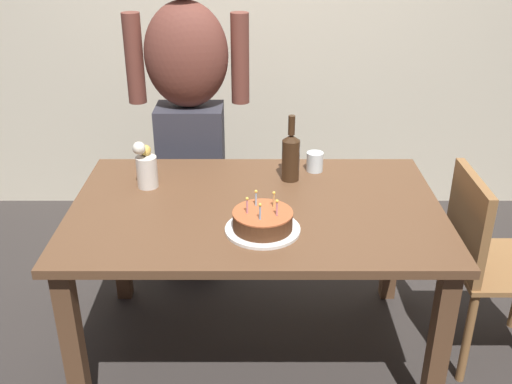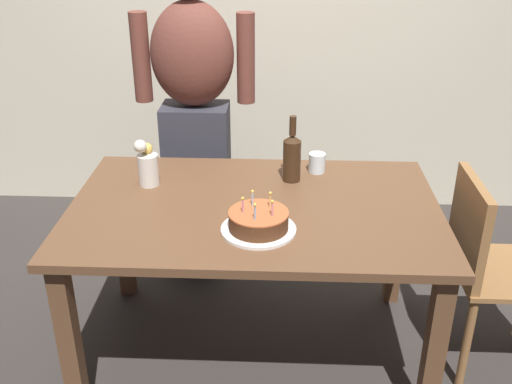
# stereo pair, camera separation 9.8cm
# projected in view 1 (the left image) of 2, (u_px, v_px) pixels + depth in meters

# --- Properties ---
(ground_plane) EXTENTS (10.00, 10.00, 0.00)m
(ground_plane) POSITION_uv_depth(u_px,v_px,m) (254.00, 348.00, 2.73)
(ground_plane) COLOR #332D2B
(back_wall) EXTENTS (5.20, 0.10, 2.60)m
(back_wall) POSITION_uv_depth(u_px,v_px,m) (254.00, 4.00, 3.55)
(back_wall) COLOR beige
(back_wall) RESTS_ON ground_plane
(dining_table) EXTENTS (1.50, 0.96, 0.74)m
(dining_table) POSITION_uv_depth(u_px,v_px,m) (254.00, 226.00, 2.45)
(dining_table) COLOR brown
(dining_table) RESTS_ON ground_plane
(birthday_cake) EXTENTS (0.28, 0.28, 0.14)m
(birthday_cake) POSITION_uv_depth(u_px,v_px,m) (260.00, 222.00, 2.20)
(birthday_cake) COLOR white
(birthday_cake) RESTS_ON dining_table
(water_glass_near) EXTENTS (0.08, 0.08, 0.09)m
(water_glass_near) POSITION_uv_depth(u_px,v_px,m) (312.00, 162.00, 2.70)
(water_glass_near) COLOR silver
(water_glass_near) RESTS_ON dining_table
(wine_bottle) EXTENTS (0.08, 0.08, 0.30)m
(wine_bottle) POSITION_uv_depth(u_px,v_px,m) (288.00, 156.00, 2.58)
(wine_bottle) COLOR #382314
(wine_bottle) RESTS_ON dining_table
(flower_vase) EXTENTS (0.09, 0.10, 0.21)m
(flower_vase) POSITION_uv_depth(u_px,v_px,m) (143.00, 167.00, 2.52)
(flower_vase) COLOR silver
(flower_vase) RESTS_ON dining_table
(person_man_bearded) EXTENTS (0.61, 0.27, 1.66)m
(person_man_bearded) POSITION_uv_depth(u_px,v_px,m) (187.00, 115.00, 3.01)
(person_man_bearded) COLOR #33333D
(person_man_bearded) RESTS_ON ground_plane
(dining_chair) EXTENTS (0.42, 0.42, 0.87)m
(dining_chair) POSITION_uv_depth(u_px,v_px,m) (483.00, 254.00, 2.49)
(dining_chair) COLOR olive
(dining_chair) RESTS_ON ground_plane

